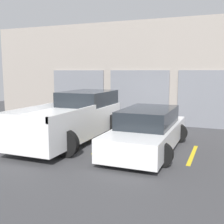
# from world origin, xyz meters

# --- Properties ---
(ground_plane) EXTENTS (28.00, 28.00, 0.00)m
(ground_plane) POSITION_xyz_m (0.00, 0.00, 0.00)
(ground_plane) COLOR #3D3D3F
(shophouse_building) EXTENTS (17.21, 0.68, 4.93)m
(shophouse_building) POSITION_xyz_m (-0.01, 3.29, 2.42)
(shophouse_building) COLOR #9E9389
(shophouse_building) RESTS_ON ground
(pickup_truck) EXTENTS (2.45, 5.28, 1.74)m
(pickup_truck) POSITION_xyz_m (-1.43, -1.25, 0.83)
(pickup_truck) COLOR white
(pickup_truck) RESTS_ON ground
(sedan_white) EXTENTS (2.17, 4.58, 1.35)m
(sedan_white) POSITION_xyz_m (1.43, -1.47, 0.63)
(sedan_white) COLOR white
(sedan_white) RESTS_ON ground
(parking_stripe_far_left) EXTENTS (0.12, 2.20, 0.01)m
(parking_stripe_far_left) POSITION_xyz_m (-2.86, -1.50, 0.00)
(parking_stripe_far_left) COLOR gold
(parking_stripe_far_left) RESTS_ON ground
(parking_stripe_left) EXTENTS (0.12, 2.20, 0.01)m
(parking_stripe_left) POSITION_xyz_m (0.00, -1.50, 0.00)
(parking_stripe_left) COLOR gold
(parking_stripe_left) RESTS_ON ground
(parking_stripe_centre) EXTENTS (0.12, 2.20, 0.01)m
(parking_stripe_centre) POSITION_xyz_m (2.86, -1.50, 0.00)
(parking_stripe_centre) COLOR gold
(parking_stripe_centre) RESTS_ON ground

